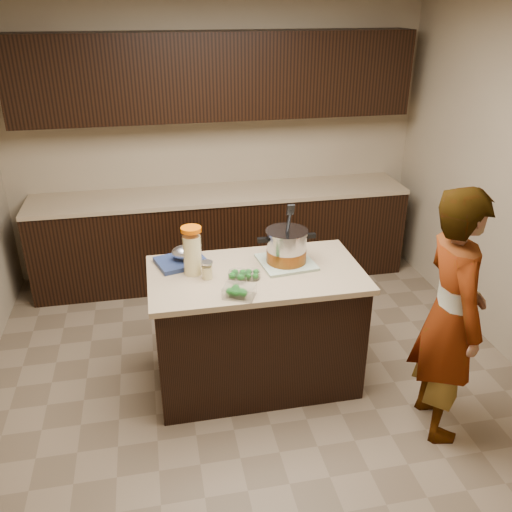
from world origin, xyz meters
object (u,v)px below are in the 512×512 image
at_px(island, 256,327).
at_px(person, 450,316).
at_px(stock_pot, 287,248).
at_px(lemonade_pitcher, 192,253).

bearing_deg(island, person, -32.44).
relative_size(stock_pot, lemonade_pitcher, 1.26).
height_order(stock_pot, person, person).
bearing_deg(lemonade_pitcher, person, -26.59).
bearing_deg(person, island, 64.63).
relative_size(island, person, 0.88).
relative_size(island, lemonade_pitcher, 4.41).
xyz_separation_m(island, person, (1.07, -0.68, 0.38)).
bearing_deg(stock_pot, person, -43.55).
bearing_deg(lemonade_pitcher, island, -8.79).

